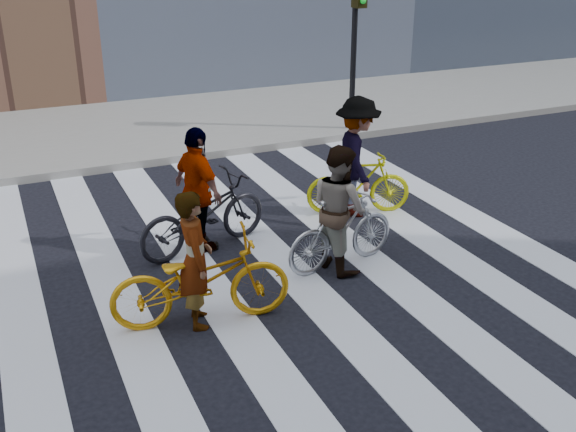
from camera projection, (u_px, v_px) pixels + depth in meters
ground at (254, 283)px, 8.51m from camera, size 100.00×100.00×0.00m
sidewalk_far at (129, 130)px, 14.77m from camera, size 100.00×5.00×0.15m
zebra_crosswalk at (254, 282)px, 8.50m from camera, size 8.25×10.00×0.01m
traffic_signal at (356, 28)px, 13.75m from camera, size 0.22×0.42×3.33m
bike_yellow_left at (201, 280)px, 7.46m from camera, size 2.09×1.02×1.05m
bike_silver_mid at (342, 231)px, 8.75m from camera, size 1.71×0.72×1.00m
bike_yellow_right at (359, 184)px, 10.43m from camera, size 1.68×0.95×0.97m
bike_dark_rear at (203, 214)px, 9.21m from camera, size 2.10×1.20×1.04m
rider_left at (195, 259)px, 7.33m from camera, size 0.47×0.64×1.60m
rider_mid at (339, 208)px, 8.60m from camera, size 0.75×0.90×1.67m
rider_right at (357, 157)px, 10.24m from camera, size 1.04×1.36×1.85m
rider_rear at (198, 191)px, 9.06m from camera, size 0.69×1.10×1.75m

